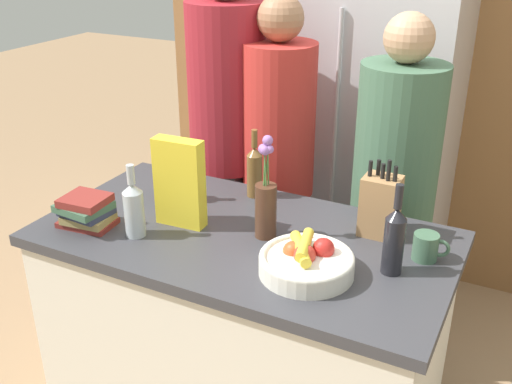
# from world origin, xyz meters

# --- Properties ---
(kitchen_island) EXTENTS (1.44, 0.76, 0.93)m
(kitchen_island) POSITION_xyz_m (0.00, 0.00, 0.47)
(kitchen_island) COLOR silver
(kitchen_island) RESTS_ON ground_plane
(back_wall_wood) EXTENTS (2.64, 0.12, 2.60)m
(back_wall_wood) POSITION_xyz_m (0.00, 1.62, 1.30)
(back_wall_wood) COLOR olive
(back_wall_wood) RESTS_ON ground_plane
(refrigerator) EXTENTS (0.85, 0.63, 1.91)m
(refrigerator) POSITION_xyz_m (0.05, 1.26, 0.95)
(refrigerator) COLOR #B7B7BC
(refrigerator) RESTS_ON ground_plane
(fruit_bowl) EXTENTS (0.29, 0.29, 0.11)m
(fruit_bowl) POSITION_xyz_m (0.29, -0.13, 0.97)
(fruit_bowl) COLOR silver
(fruit_bowl) RESTS_ON kitchen_island
(knife_block) EXTENTS (0.12, 0.10, 0.28)m
(knife_block) POSITION_xyz_m (0.42, 0.21, 1.04)
(knife_block) COLOR #A87A4C
(knife_block) RESTS_ON kitchen_island
(flower_vase) EXTENTS (0.07, 0.07, 0.36)m
(flower_vase) POSITION_xyz_m (0.08, 0.02, 1.05)
(flower_vase) COLOR #4C2D1E
(flower_vase) RESTS_ON kitchen_island
(cereal_box) EXTENTS (0.18, 0.07, 0.32)m
(cereal_box) POSITION_xyz_m (-0.23, -0.03, 1.09)
(cereal_box) COLOR yellow
(cereal_box) RESTS_ON kitchen_island
(coffee_mug) EXTENTS (0.12, 0.08, 0.09)m
(coffee_mug) POSITION_xyz_m (0.60, 0.11, 0.97)
(coffee_mug) COLOR #42664C
(coffee_mug) RESTS_ON kitchen_island
(book_stack) EXTENTS (0.20, 0.16, 0.12)m
(book_stack) POSITION_xyz_m (-0.52, -0.20, 0.99)
(book_stack) COLOR maroon
(book_stack) RESTS_ON kitchen_island
(bottle_oil) EXTENTS (0.06, 0.06, 0.30)m
(bottle_oil) POSITION_xyz_m (0.52, -0.01, 1.04)
(bottle_oil) COLOR black
(bottle_oil) RESTS_ON kitchen_island
(bottle_vinegar) EXTENTS (0.06, 0.06, 0.27)m
(bottle_vinegar) POSITION_xyz_m (-0.11, 0.30, 1.04)
(bottle_vinegar) COLOR brown
(bottle_vinegar) RESTS_ON kitchen_island
(bottle_wine) EXTENTS (0.07, 0.07, 0.24)m
(bottle_wine) POSITION_xyz_m (-0.37, 0.12, 1.02)
(bottle_wine) COLOR #286633
(bottle_wine) RESTS_ON kitchen_island
(bottle_water) EXTENTS (0.07, 0.07, 0.26)m
(bottle_water) POSITION_xyz_m (-0.33, -0.18, 1.03)
(bottle_water) COLOR #B2BCC1
(bottle_water) RESTS_ON kitchen_island
(person_at_sink) EXTENTS (0.35, 0.35, 1.82)m
(person_at_sink) POSITION_xyz_m (-0.42, 0.64, 1.03)
(person_at_sink) COLOR #383842
(person_at_sink) RESTS_ON ground_plane
(person_in_blue) EXTENTS (0.32, 0.32, 1.66)m
(person_in_blue) POSITION_xyz_m (-0.17, 0.64, 0.94)
(person_in_blue) COLOR #383842
(person_in_blue) RESTS_ON ground_plane
(person_in_red_tee) EXTENTS (0.34, 0.34, 1.62)m
(person_in_red_tee) POSITION_xyz_m (0.36, 0.62, 0.91)
(person_in_red_tee) COLOR #383842
(person_in_red_tee) RESTS_ON ground_plane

